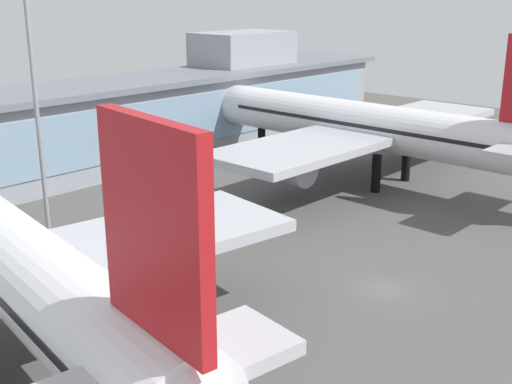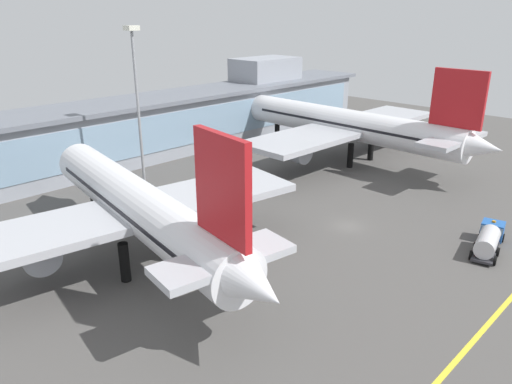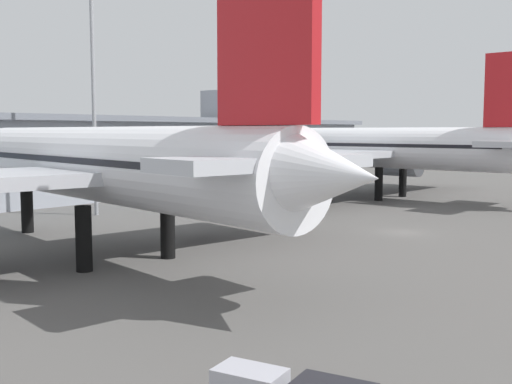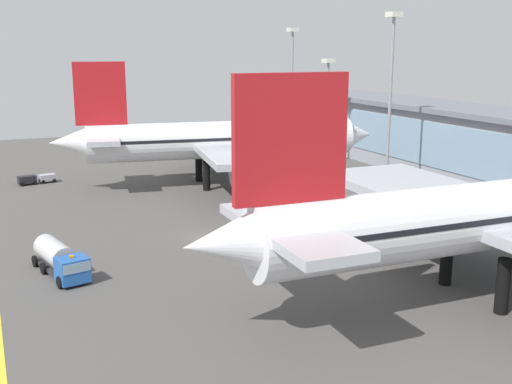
{
  "view_description": "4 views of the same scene",
  "coord_description": "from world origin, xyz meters",
  "px_view_note": "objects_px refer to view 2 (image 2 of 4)",
  "views": [
    {
      "loc": [
        -42.45,
        -24.62,
        23.16
      ],
      "look_at": [
        1.0,
        14.86,
        4.94
      ],
      "focal_mm": 45.62,
      "sensor_mm": 36.0,
      "label": 1
    },
    {
      "loc": [
        -51.68,
        -33.18,
        27.53
      ],
      "look_at": [
        -5.24,
        12.35,
        3.14
      ],
      "focal_mm": 34.07,
      "sensor_mm": 36.0,
      "label": 2
    },
    {
      "loc": [
        -53.18,
        -26.52,
        9.49
      ],
      "look_at": [
        -9.99,
        9.59,
        3.96
      ],
      "focal_mm": 43.91,
      "sensor_mm": 36.0,
      "label": 3
    },
    {
      "loc": [
        64.28,
        -21.84,
        20.64
      ],
      "look_at": [
        1.95,
        5.5,
        5.02
      ],
      "focal_mm": 44.25,
      "sensor_mm": 36.0,
      "label": 4
    }
  ],
  "objects_px": {
    "airliner_near_right": "(348,125)",
    "apron_light_mast_west": "(136,88)",
    "airliner_near_left": "(139,207)",
    "fuel_tanker_truck": "(489,238)"
  },
  "relations": [
    {
      "from": "airliner_near_left",
      "to": "airliner_near_right",
      "type": "xyz_separation_m",
      "value": [
        50.85,
        6.75,
        0.09
      ]
    },
    {
      "from": "airliner_near_right",
      "to": "fuel_tanker_truck",
      "type": "height_order",
      "value": "airliner_near_right"
    },
    {
      "from": "fuel_tanker_truck",
      "to": "apron_light_mast_west",
      "type": "bearing_deg",
      "value": 97.42
    },
    {
      "from": "airliner_near_right",
      "to": "fuel_tanker_truck",
      "type": "bearing_deg",
      "value": 151.39
    },
    {
      "from": "airliner_near_left",
      "to": "fuel_tanker_truck",
      "type": "bearing_deg",
      "value": -122.63
    },
    {
      "from": "airliner_near_right",
      "to": "apron_light_mast_west",
      "type": "height_order",
      "value": "apron_light_mast_west"
    },
    {
      "from": "airliner_near_right",
      "to": "fuel_tanker_truck",
      "type": "xyz_separation_m",
      "value": [
        -19.63,
        -34.37,
        -5.42
      ]
    },
    {
      "from": "fuel_tanker_truck",
      "to": "apron_light_mast_west",
      "type": "relative_size",
      "value": 0.37
    },
    {
      "from": "airliner_near_left",
      "to": "apron_light_mast_west",
      "type": "bearing_deg",
      "value": -24.97
    },
    {
      "from": "airliner_near_left",
      "to": "airliner_near_right",
      "type": "height_order",
      "value": "airliner_near_right"
    }
  ]
}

